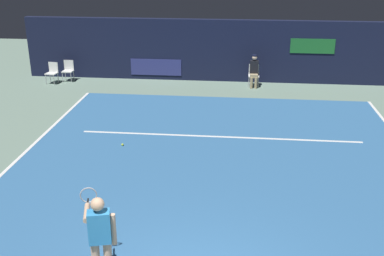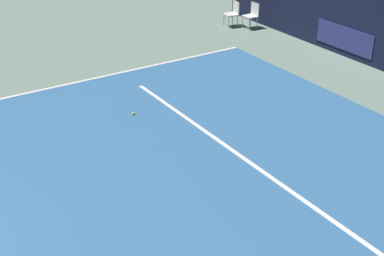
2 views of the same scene
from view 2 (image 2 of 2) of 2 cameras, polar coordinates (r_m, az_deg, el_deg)
ground_plane at (r=10.45m, az=-4.95°, el=-5.84°), size 33.96×33.96×0.00m
court_surface at (r=10.45m, az=-4.96°, el=-5.81°), size 10.87×12.31×0.01m
line_sideline_right at (r=14.91m, az=-14.79°, el=3.96°), size 0.10×12.31×0.01m
line_service at (r=11.43m, az=4.61°, el=-2.60°), size 8.48×0.10×0.01m
courtside_chair_near at (r=19.47m, az=6.24°, el=11.66°), size 0.44×0.42×0.88m
courtside_chair_far at (r=19.62m, az=4.25°, el=11.87°), size 0.50×0.48×0.88m
tennis_ball at (r=13.06m, az=-6.11°, el=1.50°), size 0.07×0.07×0.07m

